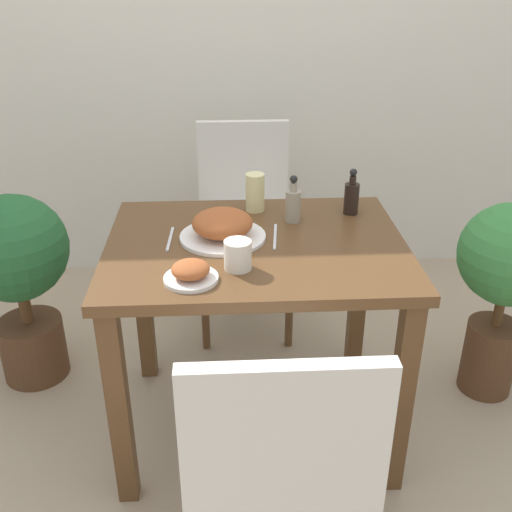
# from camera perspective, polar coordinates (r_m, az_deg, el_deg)

# --- Properties ---
(ground_plane) EXTENTS (16.00, 16.00, 0.00)m
(ground_plane) POSITION_cam_1_polar(r_m,az_deg,el_deg) (2.30, 0.00, -15.43)
(ground_plane) COLOR tan
(wall_back) EXTENTS (8.00, 0.05, 2.60)m
(wall_back) POSITION_cam_1_polar(r_m,az_deg,el_deg) (3.00, -1.46, 22.13)
(wall_back) COLOR beige
(wall_back) RESTS_ON ground_plane
(dining_table) EXTENTS (0.94, 0.73, 0.74)m
(dining_table) POSITION_cam_1_polar(r_m,az_deg,el_deg) (1.94, 0.00, -1.97)
(dining_table) COLOR brown
(dining_table) RESTS_ON ground_plane
(chair_near) EXTENTS (0.42, 0.42, 0.91)m
(chair_near) POSITION_cam_1_polar(r_m,az_deg,el_deg) (1.41, 2.11, -20.28)
(chair_near) COLOR silver
(chair_near) RESTS_ON ground_plane
(chair_far) EXTENTS (0.42, 0.42, 0.91)m
(chair_far) POSITION_cam_1_polar(r_m,az_deg,el_deg) (2.64, -1.11, 3.89)
(chair_far) COLOR silver
(chair_far) RESTS_ON ground_plane
(food_plate) EXTENTS (0.27, 0.27, 0.09)m
(food_plate) POSITION_cam_1_polar(r_m,az_deg,el_deg) (1.89, -3.21, 2.85)
(food_plate) COLOR white
(food_plate) RESTS_ON dining_table
(side_plate) EXTENTS (0.15, 0.15, 0.06)m
(side_plate) POSITION_cam_1_polar(r_m,az_deg,el_deg) (1.66, -6.24, -1.57)
(side_plate) COLOR white
(side_plate) RESTS_ON dining_table
(drink_cup) EXTENTS (0.08, 0.08, 0.09)m
(drink_cup) POSITION_cam_1_polar(r_m,az_deg,el_deg) (1.71, -1.74, 0.10)
(drink_cup) COLOR silver
(drink_cup) RESTS_ON dining_table
(juice_glass) EXTENTS (0.07, 0.07, 0.13)m
(juice_glass) POSITION_cam_1_polar(r_m,az_deg,el_deg) (2.10, -0.08, 6.07)
(juice_glass) COLOR beige
(juice_glass) RESTS_ON dining_table
(sauce_bottle) EXTENTS (0.05, 0.05, 0.16)m
(sauce_bottle) POSITION_cam_1_polar(r_m,az_deg,el_deg) (2.10, 9.08, 5.61)
(sauce_bottle) COLOR black
(sauce_bottle) RESTS_ON dining_table
(condiment_bottle) EXTENTS (0.05, 0.05, 0.16)m
(condiment_bottle) POSITION_cam_1_polar(r_m,az_deg,el_deg) (2.01, 3.54, 4.98)
(condiment_bottle) COLOR gray
(condiment_bottle) RESTS_ON dining_table
(fork_utensil) EXTENTS (0.01, 0.17, 0.00)m
(fork_utensil) POSITION_cam_1_polar(r_m,az_deg,el_deg) (1.92, -8.18, 1.62)
(fork_utensil) COLOR silver
(fork_utensil) RESTS_ON dining_table
(spoon_utensil) EXTENTS (0.03, 0.19, 0.00)m
(spoon_utensil) POSITION_cam_1_polar(r_m,az_deg,el_deg) (1.92, 1.83, 1.87)
(spoon_utensil) COLOR silver
(spoon_utensil) RESTS_ON dining_table
(potted_plant_left) EXTENTS (0.40, 0.40, 0.78)m
(potted_plant_left) POSITION_cam_1_polar(r_m,az_deg,el_deg) (2.43, -21.76, -1.19)
(potted_plant_left) COLOR #51331E
(potted_plant_left) RESTS_ON ground_plane
(potted_plant_right) EXTENTS (0.37, 0.37, 0.78)m
(potted_plant_right) POSITION_cam_1_polar(r_m,az_deg,el_deg) (2.34, 22.76, -1.68)
(potted_plant_right) COLOR #51331E
(potted_plant_right) RESTS_ON ground_plane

